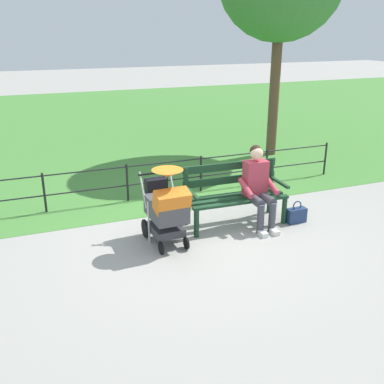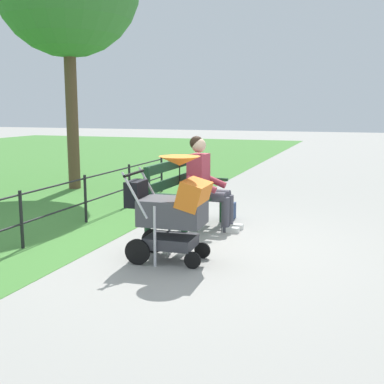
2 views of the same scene
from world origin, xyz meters
name	(u,v)px [view 1 (image 1 of 2)]	position (x,y,z in m)	size (l,w,h in m)	color
ground_plane	(198,231)	(0.00, 0.00, 0.00)	(60.00, 60.00, 0.00)	#9E9B93
grass_lawn	(98,124)	(0.00, -8.80, 0.00)	(40.00, 16.00, 0.01)	#478438
park_bench	(234,191)	(-0.66, -0.12, 0.53)	(1.61, 0.64, 0.96)	#193D23
person_on_bench	(258,184)	(-0.96, 0.11, 0.68)	(0.54, 0.74, 1.28)	#42424C
stroller	(166,206)	(0.58, 0.23, 0.59)	(0.53, 0.91, 1.15)	black
handbag	(296,215)	(-1.60, 0.27, 0.13)	(0.32, 0.14, 0.37)	navy
park_fence	(165,175)	(0.00, -1.64, 0.42)	(7.19, 0.04, 0.70)	black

